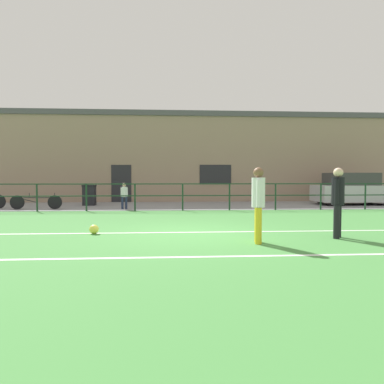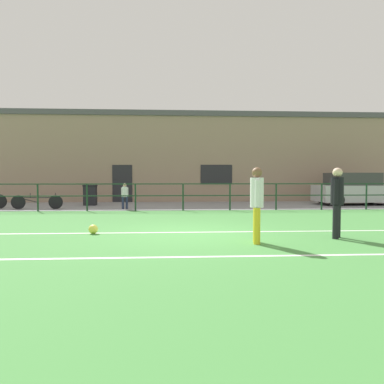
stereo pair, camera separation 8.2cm
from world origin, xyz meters
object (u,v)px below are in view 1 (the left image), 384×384
spectator_child (124,194)px  bicycle_parked_0 (36,202)px  soccer_ball_match (94,229)px  player_striker (258,200)px  player_goalkeeper (338,198)px  trash_bin_0 (89,195)px  parked_car_red (353,190)px

spectator_child → bicycle_parked_0: spectator_child is taller
soccer_ball_match → bicycle_parked_0: bearing=120.3°
player_striker → soccer_ball_match: 4.11m
player_goalkeeper → trash_bin_0: 12.41m
player_goalkeeper → bicycle_parked_0: 12.33m
player_goalkeeper → trash_bin_0: size_ratio=1.60×
soccer_ball_match → bicycle_parked_0: 7.76m
player_striker → parked_car_red: size_ratio=0.41×
player_striker → trash_bin_0: player_striker is taller
soccer_ball_match → spectator_child: size_ratio=0.20×
player_striker → player_goalkeeper: bearing=-65.0°
parked_car_red → bicycle_parked_0: bearing=-173.8°
player_striker → trash_bin_0: (-5.84, 10.12, -0.39)m
spectator_child → trash_bin_0: (-1.98, 2.13, -0.13)m
bicycle_parked_0 → soccer_ball_match: bearing=-59.7°
soccer_ball_match → trash_bin_0: trash_bin_0 is taller
player_goalkeeper → bicycle_parked_0: size_ratio=0.74×
parked_car_red → trash_bin_0: 13.29m
player_goalkeeper → bicycle_parked_0: bearing=86.2°
parked_car_red → trash_bin_0: size_ratio=3.87×
player_goalkeeper → soccer_ball_match: player_goalkeeper is taller
player_striker → bicycle_parked_0: (-7.67, 8.14, -0.58)m
spectator_child → player_goalkeeper: bearing=110.6°
trash_bin_0 → spectator_child: bearing=-47.0°
player_striker → soccer_ball_match: bearing=79.8°
player_striker → soccer_ball_match: size_ratio=7.03×
parked_car_red → bicycle_parked_0: parked_car_red is taller
soccer_ball_match → spectator_child: (-0.10, 6.55, 0.55)m
player_striker → parked_car_red: 12.29m
soccer_ball_match → trash_bin_0: bearing=103.5°
player_goalkeeper → parked_car_red: (5.45, 9.27, -0.14)m
soccer_ball_match → trash_bin_0: 8.93m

